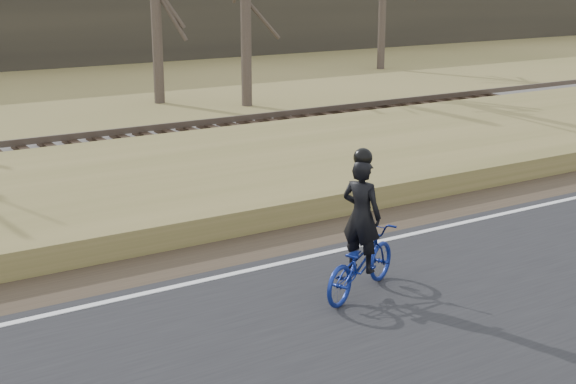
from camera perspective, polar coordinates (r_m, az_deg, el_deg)
ground at (r=11.07m, az=-16.00°, el=-8.98°), size 120.00×120.00×0.00m
edge_line at (r=11.22m, az=-16.32°, el=-8.30°), size 120.00×0.12×0.01m
shoulder at (r=12.14m, az=-17.65°, el=-6.80°), size 120.00×1.60×0.04m
cyclist at (r=11.25m, az=5.18°, el=-4.05°), size 1.87×1.28×2.10m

